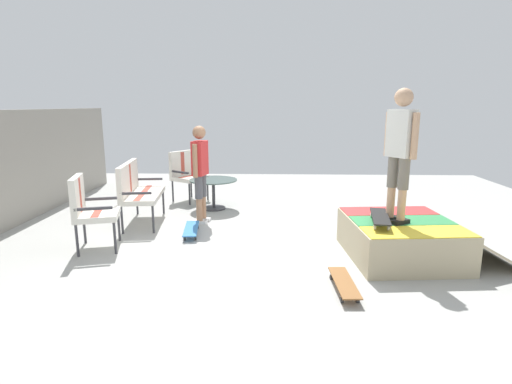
% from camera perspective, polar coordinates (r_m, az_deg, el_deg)
% --- Properties ---
extents(ground_plane, '(12.00, 12.00, 0.10)m').
position_cam_1_polar(ground_plane, '(5.87, -0.44, -7.78)').
color(ground_plane, '#A8A8A3').
extents(skate_ramp, '(1.58, 2.07, 0.50)m').
position_cam_1_polar(skate_ramp, '(5.64, 19.88, -6.17)').
color(skate_ramp, tan).
rests_on(skate_ramp, ground_plane).
extents(patio_bench, '(1.31, 0.70, 1.02)m').
position_cam_1_polar(patio_bench, '(7.01, -16.46, 0.66)').
color(patio_bench, '#38383D').
rests_on(patio_bench, ground_plane).
extents(patio_chair_near_house, '(0.82, 0.80, 1.02)m').
position_cam_1_polar(patio_chair_near_house, '(8.51, -9.82, 2.92)').
color(patio_chair_near_house, '#38383D').
rests_on(patio_chair_near_house, ground_plane).
extents(patio_chair_by_wall, '(0.74, 0.69, 1.02)m').
position_cam_1_polar(patio_chair_by_wall, '(5.94, -22.51, -1.80)').
color(patio_chair_by_wall, '#38383D').
rests_on(patio_chair_by_wall, ground_plane).
extents(patio_table, '(0.90, 0.90, 0.57)m').
position_cam_1_polar(patio_table, '(7.74, -5.98, 0.55)').
color(patio_table, '#38383D').
rests_on(patio_table, ground_plane).
extents(person_watching, '(0.47, 0.30, 1.62)m').
position_cam_1_polar(person_watching, '(6.78, -7.85, 3.42)').
color(person_watching, silver).
rests_on(person_watching, ground_plane).
extents(person_skater, '(0.42, 0.35, 1.65)m').
position_cam_1_polar(person_skater, '(5.26, 19.58, 6.05)').
color(person_skater, black).
rests_on(person_skater, skate_ramp).
extents(skateboard_by_bench, '(0.82, 0.29, 0.10)m').
position_cam_1_polar(skateboard_by_bench, '(6.33, -9.08, -5.15)').
color(skateboard_by_bench, '#3372B2').
rests_on(skateboard_by_bench, ground_plane).
extents(skateboard_spare, '(0.81, 0.23, 0.10)m').
position_cam_1_polar(skateboard_spare, '(4.55, 12.24, -12.35)').
color(skateboard_spare, brown).
rests_on(skateboard_spare, ground_plane).
extents(skateboard_on_ramp, '(0.82, 0.34, 0.10)m').
position_cam_1_polar(skateboard_on_ramp, '(5.29, 17.00, -3.36)').
color(skateboard_on_ramp, black).
rests_on(skateboard_on_ramp, skate_ramp).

